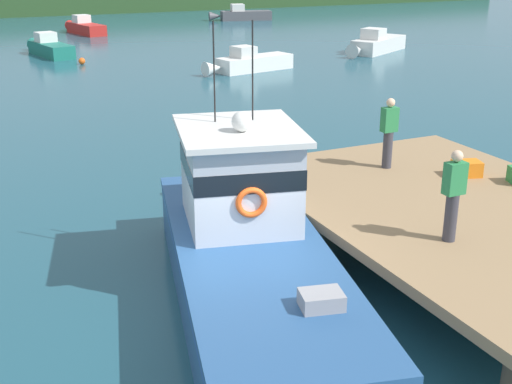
% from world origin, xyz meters
% --- Properties ---
extents(ground_plane, '(200.00, 200.00, 0.00)m').
position_xyz_m(ground_plane, '(0.00, 0.00, 0.00)').
color(ground_plane, '#1E4C5B').
extents(dock, '(6.00, 9.00, 1.20)m').
position_xyz_m(dock, '(4.80, 0.00, 1.07)').
color(dock, '#4C3D2D').
rests_on(dock, ground).
extents(main_fishing_boat, '(4.32, 9.96, 4.80)m').
position_xyz_m(main_fishing_boat, '(0.33, 0.49, 1.01)').
color(main_fishing_boat, '#285184').
rests_on(main_fishing_boat, ground).
extents(crate_single_by_cleat, '(0.71, 0.61, 0.34)m').
position_xyz_m(crate_single_by_cleat, '(6.15, 1.43, 1.37)').
color(crate_single_by_cleat, orange).
rests_on(crate_single_by_cleat, dock).
extents(deckhand_by_the_boat, '(0.36, 0.22, 1.63)m').
position_xyz_m(deckhand_by_the_boat, '(4.89, 2.68, 2.06)').
color(deckhand_by_the_boat, '#383842').
rests_on(deckhand_by_the_boat, dock).
extents(deckhand_further_back, '(0.36, 0.22, 1.63)m').
position_xyz_m(deckhand_further_back, '(3.43, -1.21, 2.06)').
color(deckhand_further_back, '#383842').
rests_on(deckhand_further_back, dock).
extents(moored_boat_off_the_point, '(2.22, 5.42, 1.35)m').
position_xyz_m(moored_boat_off_the_point, '(5.90, 42.68, 0.47)').
color(moored_boat_off_the_point, red).
rests_on(moored_boat_off_the_point, ground).
extents(moored_boat_far_right, '(5.70, 3.95, 1.50)m').
position_xyz_m(moored_boat_far_right, '(20.09, 25.17, 0.52)').
color(moored_boat_far_right, silver).
rests_on(moored_boat_far_right, ground).
extents(moored_boat_mid_harbor, '(5.66, 2.38, 1.41)m').
position_xyz_m(moored_boat_mid_harbor, '(20.74, 46.97, 0.49)').
color(moored_boat_mid_harbor, '#4C4C51').
rests_on(moored_boat_mid_harbor, ground).
extents(moored_boat_near_channel, '(2.16, 5.35, 1.34)m').
position_xyz_m(moored_boat_near_channel, '(1.75, 32.46, 0.46)').
color(moored_boat_near_channel, '#196B5B').
rests_on(moored_boat_near_channel, ground).
extents(moored_boat_outer_mooring, '(5.27, 2.16, 1.31)m').
position_xyz_m(moored_boat_outer_mooring, '(10.31, 22.35, 0.45)').
color(moored_boat_outer_mooring, white).
rests_on(moored_boat_outer_mooring, ground).
extents(mooring_buoy_outer, '(0.36, 0.36, 0.36)m').
position_xyz_m(mooring_buoy_outer, '(2.85, 28.27, 0.18)').
color(mooring_buoy_outer, '#EA5B19').
rests_on(mooring_buoy_outer, ground).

